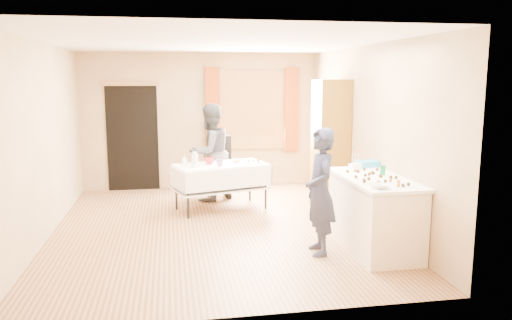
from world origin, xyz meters
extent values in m
cube|color=#9E7047|center=(0.00, 0.00, -0.01)|extent=(4.50, 5.50, 0.02)
cube|color=white|center=(0.00, 0.00, 2.61)|extent=(4.50, 5.50, 0.02)
cube|color=tan|center=(0.00, 2.76, 1.30)|extent=(4.50, 0.02, 2.60)
cube|color=tan|center=(0.00, -2.76, 1.30)|extent=(4.50, 0.02, 2.60)
cube|color=tan|center=(-2.26, 0.00, 1.30)|extent=(0.02, 5.50, 2.60)
cube|color=tan|center=(2.26, 0.00, 1.30)|extent=(0.02, 5.50, 2.60)
cube|color=olive|center=(1.00, 2.72, 1.50)|extent=(1.32, 0.06, 1.52)
cube|color=white|center=(1.00, 2.71, 1.50)|extent=(1.20, 0.02, 1.40)
cube|color=#943E13|center=(0.22, 2.67, 1.50)|extent=(0.28, 0.06, 1.65)
cube|color=#943E13|center=(1.78, 2.67, 1.50)|extent=(0.28, 0.06, 1.65)
cube|color=black|center=(-1.30, 2.73, 1.00)|extent=(0.95, 0.04, 2.00)
cube|color=olive|center=(-1.30, 2.70, 2.02)|extent=(1.05, 0.06, 0.08)
cube|color=brown|center=(1.99, 0.87, 1.05)|extent=(0.50, 0.60, 2.10)
cube|color=#F9E3C9|center=(1.89, -1.20, 0.43)|extent=(0.69, 1.52, 0.86)
cube|color=white|center=(1.89, -1.20, 0.89)|extent=(0.75, 1.58, 0.04)
cube|color=white|center=(0.20, 1.00, 0.73)|extent=(1.59, 1.10, 0.04)
cube|color=black|center=(0.25, 1.84, 0.48)|extent=(0.49, 0.49, 0.06)
cube|color=black|center=(0.27, 2.04, 0.77)|extent=(0.45, 0.09, 0.64)
imported|color=#1F243E|center=(1.16, -1.27, 0.77)|extent=(0.58, 0.40, 1.54)
imported|color=black|center=(0.08, 1.64, 0.84)|extent=(1.41, 1.40, 1.69)
cylinder|color=#14833D|center=(2.05, -1.08, 0.97)|extent=(0.07, 0.07, 0.12)
imported|color=white|center=(1.69, -1.80, 0.94)|extent=(0.29, 0.29, 0.05)
cube|color=white|center=(1.84, -0.65, 0.95)|extent=(0.17, 0.14, 0.08)
cube|color=#2C99DA|center=(2.09, -0.47, 0.95)|extent=(0.33, 0.25, 0.08)
cylinder|color=silver|center=(-0.23, 0.78, 0.86)|extent=(0.14, 0.14, 0.22)
imported|color=red|center=(0.02, 1.01, 0.80)|extent=(0.26, 0.26, 0.11)
imported|color=red|center=(0.16, 0.83, 0.81)|extent=(0.21, 0.21, 0.11)
imported|color=white|center=(0.48, 1.16, 0.78)|extent=(0.30, 0.30, 0.05)
cube|color=white|center=(0.73, 0.99, 0.76)|extent=(0.34, 0.32, 0.02)
imported|color=white|center=(-0.38, 1.03, 0.83)|extent=(0.10, 0.10, 0.16)
sphere|color=#3F2314|center=(1.93, -1.75, 0.93)|extent=(0.04, 0.04, 0.04)
sphere|color=black|center=(1.77, -1.58, 0.93)|extent=(0.04, 0.04, 0.04)
sphere|color=black|center=(1.95, -1.24, 0.93)|extent=(0.04, 0.04, 0.04)
sphere|color=black|center=(1.94, -1.03, 0.93)|extent=(0.04, 0.04, 0.04)
sphere|color=black|center=(2.06, -1.74, 0.93)|extent=(0.04, 0.04, 0.04)
sphere|color=black|center=(2.10, -1.34, 0.93)|extent=(0.04, 0.04, 0.04)
sphere|color=#3F2314|center=(2.02, -1.58, 0.93)|extent=(0.04, 0.04, 0.04)
sphere|color=black|center=(1.86, -1.09, 0.93)|extent=(0.04, 0.04, 0.04)
sphere|color=black|center=(1.78, -1.15, 0.93)|extent=(0.04, 0.04, 0.04)
sphere|color=black|center=(1.69, -1.69, 0.93)|extent=(0.04, 0.04, 0.04)
sphere|color=black|center=(1.63, -1.50, 0.93)|extent=(0.04, 0.04, 0.04)
sphere|color=black|center=(1.98, -1.79, 0.93)|extent=(0.04, 0.04, 0.04)
sphere|color=#3F2314|center=(1.95, -1.51, 0.93)|extent=(0.04, 0.04, 0.04)
sphere|color=black|center=(1.66, -1.42, 0.93)|extent=(0.04, 0.04, 0.04)
sphere|color=black|center=(1.95, -1.21, 0.93)|extent=(0.04, 0.04, 0.04)
sphere|color=black|center=(1.63, -1.23, 0.93)|extent=(0.04, 0.04, 0.04)
sphere|color=black|center=(1.93, -0.76, 0.93)|extent=(0.04, 0.04, 0.04)
sphere|color=black|center=(1.65, -1.67, 0.93)|extent=(0.04, 0.04, 0.04)
sphere|color=#3F2314|center=(1.93, -0.99, 0.93)|extent=(0.04, 0.04, 0.04)
sphere|color=black|center=(1.66, -0.86, 0.93)|extent=(0.04, 0.04, 0.04)
sphere|color=black|center=(2.04, -1.33, 0.93)|extent=(0.04, 0.04, 0.04)
sphere|color=black|center=(1.87, -1.54, 0.93)|extent=(0.04, 0.04, 0.04)
sphere|color=black|center=(2.10, -0.79, 0.93)|extent=(0.04, 0.04, 0.04)
sphere|color=black|center=(1.79, -0.89, 0.93)|extent=(0.04, 0.04, 0.04)
sphere|color=#3F2314|center=(1.77, -0.84, 0.93)|extent=(0.04, 0.04, 0.04)
sphere|color=black|center=(1.74, -1.37, 0.93)|extent=(0.04, 0.04, 0.04)
camera|label=1|loc=(-0.61, -6.92, 2.13)|focal=35.00mm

